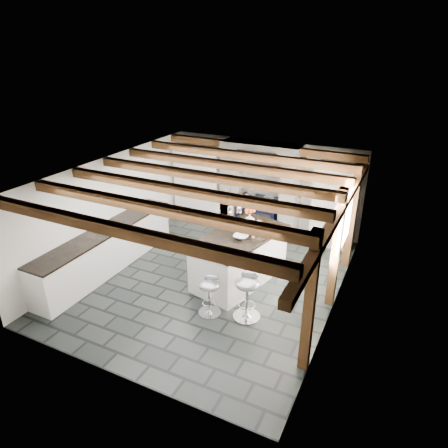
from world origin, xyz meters
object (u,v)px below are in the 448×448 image
at_px(kitchen_island, 240,257).
at_px(bar_stool_far, 210,291).
at_px(bar_stool_near, 247,290).
at_px(range_cooker, 259,213).

distance_m(kitchen_island, bar_stool_far, 1.28).
distance_m(kitchen_island, bar_stool_near, 1.26).
xyz_separation_m(range_cooker, bar_stool_far, (0.53, -3.74, 0.01)).
distance_m(range_cooker, bar_stool_far, 3.78).
bearing_deg(bar_stool_near, bar_stool_far, -177.31).
xyz_separation_m(kitchen_island, bar_stool_near, (0.63, -1.09, 0.03)).
height_order(kitchen_island, bar_stool_far, kitchen_island).
relative_size(range_cooker, bar_stool_far, 1.30).
xyz_separation_m(bar_stool_near, bar_stool_far, (-0.65, -0.19, -0.09)).
bearing_deg(bar_stool_near, kitchen_island, 106.80).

